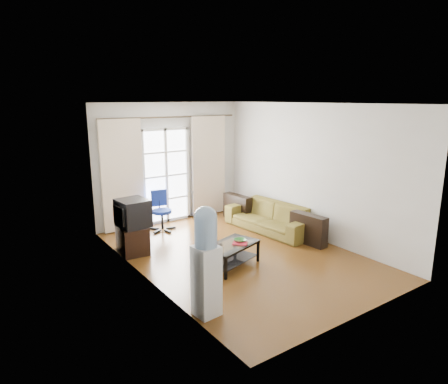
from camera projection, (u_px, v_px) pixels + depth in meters
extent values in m
plane|color=brown|center=(239.00, 254.00, 7.31)|extent=(5.20, 5.20, 0.00)
plane|color=white|center=(240.00, 103.00, 6.69)|extent=(5.20, 5.20, 0.00)
cube|color=silver|center=(171.00, 163.00, 9.07)|extent=(3.60, 0.02, 2.70)
cube|color=silver|center=(366.00, 218.00, 4.92)|extent=(3.60, 0.02, 2.70)
cube|color=silver|center=(144.00, 196.00, 6.00)|extent=(0.02, 5.20, 2.70)
cube|color=silver|center=(311.00, 172.00, 8.00)|extent=(0.02, 5.20, 2.70)
cube|color=white|center=(166.00, 176.00, 9.02)|extent=(1.01, 0.02, 2.04)
cube|color=white|center=(166.00, 176.00, 9.00)|extent=(1.16, 0.06, 2.15)
cylinder|color=#4C3F2D|center=(171.00, 117.00, 8.76)|extent=(3.30, 0.04, 0.04)
cube|color=beige|center=(122.00, 176.00, 8.34)|extent=(0.90, 0.07, 2.35)
cube|color=beige|center=(209.00, 166.00, 9.54)|extent=(0.90, 0.07, 2.35)
cube|color=gray|center=(203.00, 202.00, 9.67)|extent=(0.64, 0.12, 0.64)
imported|color=olive|center=(270.00, 217.00, 8.56)|extent=(2.19, 1.18, 0.60)
cube|color=silver|center=(231.00, 244.00, 6.70)|extent=(1.10, 0.82, 0.01)
cube|color=black|center=(231.00, 259.00, 6.76)|extent=(1.02, 0.74, 0.01)
cube|color=black|center=(226.00, 268.00, 6.24)|extent=(0.05, 0.05, 0.39)
cube|color=black|center=(258.00, 251.00, 6.95)|extent=(0.05, 0.05, 0.39)
cube|color=black|center=(202.00, 260.00, 6.54)|extent=(0.05, 0.05, 0.39)
cube|color=black|center=(235.00, 244.00, 7.25)|extent=(0.05, 0.05, 0.39)
imported|color=#338D51|center=(240.00, 241.00, 6.79)|extent=(0.29, 0.29, 0.05)
imported|color=maroon|center=(239.00, 245.00, 6.61)|extent=(0.42, 0.42, 0.02)
cube|color=black|center=(219.00, 245.00, 6.61)|extent=(0.17, 0.10, 0.02)
cube|color=black|center=(132.00, 239.00, 7.37)|extent=(0.53, 0.74, 0.51)
cube|color=black|center=(133.00, 213.00, 7.23)|extent=(0.55, 0.59, 0.50)
cube|color=#0C19E5|center=(145.00, 210.00, 7.39)|extent=(0.06, 0.44, 0.37)
cube|color=black|center=(122.00, 215.00, 7.09)|extent=(0.19, 0.38, 0.33)
cylinder|color=black|center=(162.00, 221.00, 8.57)|extent=(0.05, 0.05, 0.43)
cylinder|color=navy|center=(162.00, 211.00, 8.53)|extent=(0.42, 0.42, 0.07)
cube|color=navy|center=(159.00, 198.00, 8.63)|extent=(0.34, 0.10, 0.36)
cube|color=silver|center=(206.00, 281.00, 5.18)|extent=(0.33, 0.33, 0.96)
cylinder|color=#83A2CA|center=(206.00, 232.00, 5.02)|extent=(0.29, 0.29, 0.38)
sphere|color=#83A2CA|center=(206.00, 217.00, 4.98)|extent=(0.29, 0.29, 0.29)
cube|color=black|center=(215.00, 254.00, 5.19)|extent=(0.05, 0.12, 0.10)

